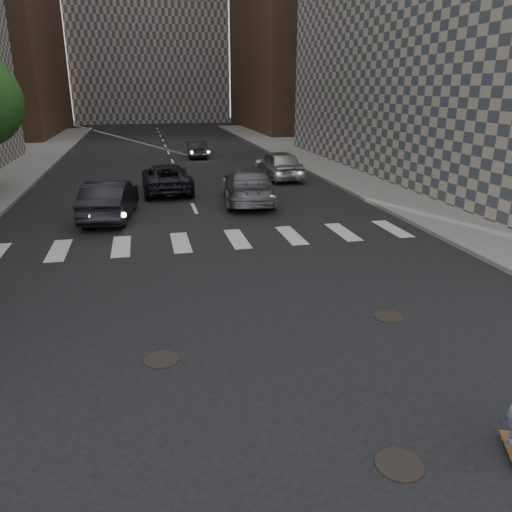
% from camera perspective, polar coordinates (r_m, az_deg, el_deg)
% --- Properties ---
extents(ground, '(160.00, 160.00, 0.00)m').
position_cam_1_polar(ground, '(9.49, 2.10, -14.01)').
color(ground, black).
rests_on(ground, ground).
extents(sidewalk_right, '(13.00, 80.00, 0.15)m').
position_cam_1_polar(sidewalk_right, '(32.68, 18.20, 8.99)').
color(sidewalk_right, gray).
rests_on(sidewalk_right, ground).
extents(manhole_a, '(0.70, 0.70, 0.02)m').
position_cam_1_polar(manhole_a, '(8.01, 16.07, -21.92)').
color(manhole_a, black).
rests_on(manhole_a, ground).
extents(manhole_b, '(0.70, 0.70, 0.02)m').
position_cam_1_polar(manhole_b, '(10.28, -10.75, -11.52)').
color(manhole_b, black).
rests_on(manhole_b, ground).
extents(manhole_c, '(0.70, 0.70, 0.02)m').
position_cam_1_polar(manhole_c, '(12.22, 14.87, -6.68)').
color(manhole_c, black).
rests_on(manhole_c, ground).
extents(traffic_car_a, '(2.27, 4.94, 1.57)m').
position_cam_1_polar(traffic_car_a, '(21.20, -16.38, 6.21)').
color(traffic_car_a, black).
rests_on(traffic_car_a, ground).
extents(traffic_car_b, '(2.96, 5.80, 1.61)m').
position_cam_1_polar(traffic_car_b, '(23.33, -0.91, 8.12)').
color(traffic_car_b, slate).
rests_on(traffic_car_b, ground).
extents(traffic_car_c, '(2.43, 5.14, 1.42)m').
position_cam_1_polar(traffic_car_c, '(26.10, -10.20, 8.77)').
color(traffic_car_c, black).
rests_on(traffic_car_c, ground).
extents(traffic_car_d, '(2.04, 4.88, 1.65)m').
position_cam_1_polar(traffic_car_d, '(29.58, 2.61, 10.43)').
color(traffic_car_d, '#ACAEB3').
rests_on(traffic_car_d, ground).
extents(traffic_car_e, '(1.50, 3.93, 1.28)m').
position_cam_1_polar(traffic_car_e, '(38.92, -6.79, 12.07)').
color(traffic_car_e, black).
rests_on(traffic_car_e, ground).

